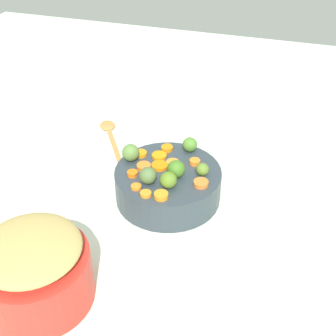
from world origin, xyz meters
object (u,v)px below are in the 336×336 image
casserole_dish (180,91)px  wooden_spoon (110,134)px  serving_bowl_carrots (168,184)px  metal_pot (37,277)px

casserole_dish → wooden_spoon: bearing=151.4°
wooden_spoon → casserole_dish: casserole_dish is taller
serving_bowl_carrots → metal_pot: metal_pot is taller
wooden_spoon → serving_bowl_carrots: bearing=-132.2°
serving_bowl_carrots → wooden_spoon: serving_bowl_carrots is taller
metal_pot → casserole_dish: metal_pot is taller
serving_bowl_carrots → metal_pot: bearing=157.7°
metal_pot → casserole_dish: 0.85m
wooden_spoon → metal_pot: bearing=-170.1°
metal_pot → wooden_spoon: bearing=9.9°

